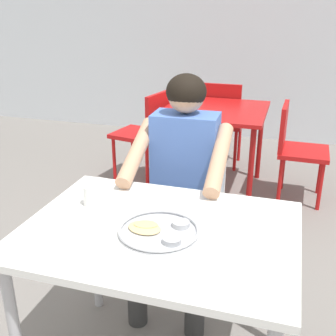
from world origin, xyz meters
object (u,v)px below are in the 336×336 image
(diner_foreground, at_px, (181,173))
(chair_red_right, at_px, (295,145))
(chair_foreground, at_px, (190,199))
(chair_red_left, at_px, (146,130))
(drinking_cup, at_px, (92,195))
(chair_red_far, at_px, (223,119))
(thali_tray, at_px, (159,230))
(table_background_red, at_px, (215,119))
(table_foreground, at_px, (159,247))

(diner_foreground, bearing_deg, chair_red_right, 68.87)
(chair_foreground, distance_m, chair_red_left, 1.46)
(drinking_cup, bearing_deg, chair_red_far, 86.90)
(thali_tray, distance_m, chair_foreground, 0.88)
(chair_red_right, bearing_deg, drinking_cup, -113.17)
(thali_tray, distance_m, table_background_red, 2.10)
(table_foreground, relative_size, chair_red_left, 1.25)
(chair_foreground, relative_size, chair_red_far, 0.96)
(thali_tray, xyz_separation_m, chair_red_far, (-0.21, 2.66, -0.25))
(diner_foreground, bearing_deg, chair_foreground, 91.46)
(chair_red_right, bearing_deg, chair_foreground, -114.58)
(chair_foreground, distance_m, table_background_red, 1.26)
(chair_foreground, height_order, chair_red_left, chair_red_left)
(chair_red_left, xyz_separation_m, chair_red_far, (0.60, 0.56, 0.01))
(thali_tray, xyz_separation_m, drinking_cup, (-0.35, 0.14, 0.04))
(table_background_red, height_order, chair_red_left, chair_red_left)
(chair_foreground, bearing_deg, thali_tray, -83.88)
(chair_red_left, height_order, chair_red_far, chair_red_far)
(chair_foreground, distance_m, chair_red_far, 1.83)
(drinking_cup, xyz_separation_m, chair_red_left, (-0.47, 1.96, -0.30))
(table_foreground, relative_size, chair_red_right, 1.30)
(table_foreground, xyz_separation_m, thali_tray, (0.01, -0.03, 0.09))
(thali_tray, distance_m, chair_red_far, 2.68)
(table_foreground, relative_size, table_background_red, 1.20)
(chair_foreground, xyz_separation_m, table_background_red, (-0.10, 1.25, 0.16))
(drinking_cup, height_order, table_background_red, drinking_cup)
(table_foreground, xyz_separation_m, chair_red_far, (-0.20, 2.63, -0.16))
(chair_red_right, distance_m, chair_red_far, 0.90)
(table_background_red, bearing_deg, diner_foreground, -85.94)
(thali_tray, xyz_separation_m, chair_red_right, (0.49, 2.10, -0.28))
(chair_red_right, bearing_deg, diner_foreground, -111.13)
(chair_foreground, xyz_separation_m, chair_red_left, (-0.73, 1.26, 0.01))
(diner_foreground, distance_m, chair_red_left, 1.67)
(drinking_cup, height_order, chair_red_far, chair_red_far)
(chair_red_right, bearing_deg, chair_red_far, 141.50)
(table_foreground, relative_size, chair_red_far, 1.21)
(drinking_cup, bearing_deg, thali_tray, -22.06)
(table_foreground, relative_size, chair_foreground, 1.26)
(table_foreground, height_order, chair_foreground, chair_foreground)
(chair_foreground, bearing_deg, chair_red_right, 65.42)
(drinking_cup, distance_m, table_background_red, 1.95)
(table_foreground, height_order, diner_foreground, diner_foreground)
(table_background_red, relative_size, chair_red_right, 1.09)
(chair_red_far, bearing_deg, table_background_red, -87.54)
(table_foreground, xyz_separation_m, chair_foreground, (-0.08, 0.80, -0.17))
(chair_red_left, bearing_deg, chair_red_far, 43.12)
(chair_foreground, height_order, chair_red_far, chair_red_far)
(table_foreground, bearing_deg, thali_tray, -70.68)
(table_background_red, bearing_deg, thali_tray, -84.84)
(drinking_cup, xyz_separation_m, chair_foreground, (0.26, 0.70, -0.30))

